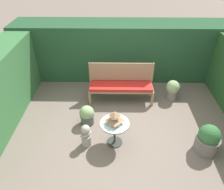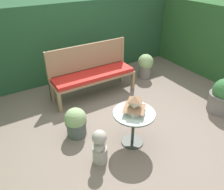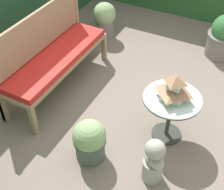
% 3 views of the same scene
% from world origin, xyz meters
% --- Properties ---
extents(ground, '(30.00, 30.00, 0.00)m').
position_xyz_m(ground, '(0.00, 0.00, 0.00)').
color(ground, '#75665B').
extents(garden_bench, '(1.67, 0.49, 0.49)m').
position_xyz_m(garden_bench, '(-0.07, 1.09, 0.42)').
color(garden_bench, '#937556').
rests_on(garden_bench, ground).
extents(bench_backrest, '(1.67, 0.06, 1.00)m').
position_xyz_m(bench_backrest, '(-0.07, 1.31, 0.71)').
color(bench_backrest, '#937556').
rests_on(bench_backrest, ground).
extents(patio_table, '(0.60, 0.60, 0.56)m').
position_xyz_m(patio_table, '(-0.23, -0.44, 0.43)').
color(patio_table, '#2D332D').
rests_on(patio_table, ground).
extents(pagoda_birdhouse, '(0.29, 0.29, 0.27)m').
position_xyz_m(pagoda_birdhouse, '(-0.23, -0.44, 0.67)').
color(pagoda_birdhouse, beige).
rests_on(pagoda_birdhouse, patio_table).
extents(garden_bust, '(0.29, 0.31, 0.52)m').
position_xyz_m(garden_bust, '(-0.82, -0.50, 0.26)').
color(garden_bust, '#A39E93').
rests_on(garden_bust, ground).
extents(potted_plant_bench_right, '(0.35, 0.35, 0.57)m').
position_xyz_m(potted_plant_bench_right, '(1.29, 1.17, 0.31)').
color(potted_plant_bench_right, slate).
rests_on(potted_plant_bench_right, ground).
extents(potted_plant_table_far, '(0.34, 0.34, 0.48)m').
position_xyz_m(potted_plant_table_far, '(-0.87, 0.16, 0.24)').
color(potted_plant_table_far, '#4C5651').
rests_on(potted_plant_table_far, ground).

